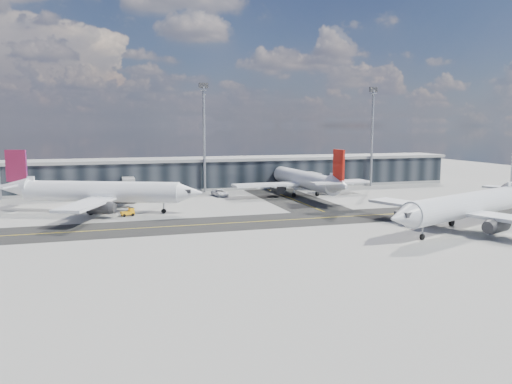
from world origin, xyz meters
TOP-DOWN VIEW (x-y plane):
  - ground at (0.00, 0.00)m, footprint 300.00×300.00m
  - taxiway_lanes at (3.91, 10.74)m, footprint 180.00×63.00m
  - terminal_concourse at (0.04, 54.93)m, footprint 152.00×19.80m
  - floodlight_masts at (0.00, 48.00)m, footprint 102.50×0.70m
  - airliner_af at (-26.75, 22.99)m, footprint 41.54×35.93m
  - airliner_redtail at (22.60, 32.24)m, footprint 36.38×42.72m
  - airliner_near at (34.53, -12.83)m, footprint 41.16×35.62m
  - baggage_tug at (-21.16, 16.72)m, footprint 2.80×1.89m
  - service_van at (2.28, 39.20)m, footprint 4.07×6.65m

SIDE VIEW (x-z plane):
  - ground at x=0.00m, z-range 0.00..0.00m
  - taxiway_lanes at x=3.91m, z-range -0.01..0.03m
  - baggage_tug at x=-21.16m, z-range 0.00..1.61m
  - service_van at x=2.28m, z-range 0.00..1.72m
  - terminal_concourse at x=0.04m, z-range -0.31..8.49m
  - airliner_redtail at x=22.60m, z-range -2.15..10.52m
  - airliner_near at x=34.53m, z-range -2.15..10.52m
  - airliner_af at x=-26.75m, z-range -2.18..10.65m
  - floodlight_masts at x=0.00m, z-range 1.16..30.06m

